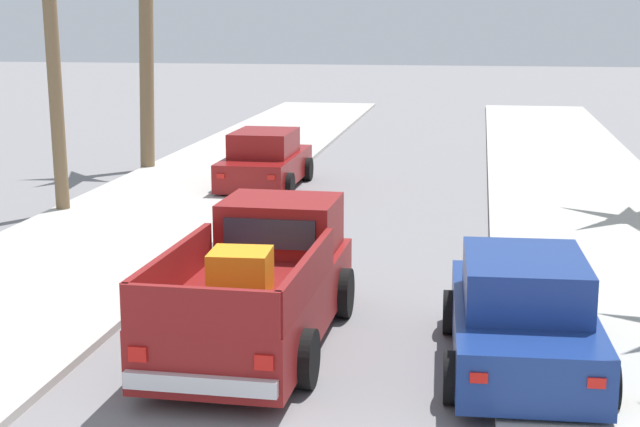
# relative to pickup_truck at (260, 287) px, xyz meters

# --- Properties ---
(sidewalk_left) EXTENTS (4.62, 60.00, 0.12)m
(sidewalk_left) POSITION_rel_pickup_truck_xyz_m (-4.47, 5.45, -0.73)
(sidewalk_left) COLOR #B2AFA8
(sidewalk_left) RESTS_ON ground
(sidewalk_right) EXTENTS (4.62, 60.00, 0.12)m
(sidewalk_right) POSITION_rel_pickup_truck_xyz_m (5.59, 5.45, -0.73)
(sidewalk_right) COLOR #B2AFA8
(sidewalk_right) RESTS_ON ground
(curb_left) EXTENTS (0.16, 60.00, 0.10)m
(curb_left) POSITION_rel_pickup_truck_xyz_m (-3.56, 5.45, -0.74)
(curb_left) COLOR silver
(curb_left) RESTS_ON ground
(curb_right) EXTENTS (0.16, 60.00, 0.10)m
(curb_right) POSITION_rel_pickup_truck_xyz_m (4.68, 5.45, -0.74)
(curb_right) COLOR silver
(curb_right) RESTS_ON ground
(pickup_truck) EXTENTS (2.29, 5.25, 1.80)m
(pickup_truck) POSITION_rel_pickup_truck_xyz_m (0.00, 0.00, 0.00)
(pickup_truck) COLOR maroon
(pickup_truck) RESTS_ON ground
(car_left_near) EXTENTS (2.06, 4.27, 1.54)m
(car_left_near) POSITION_rel_pickup_truck_xyz_m (-2.59, 12.03, -0.07)
(car_left_near) COLOR maroon
(car_left_near) RESTS_ON ground
(car_right_near) EXTENTS (2.16, 4.32, 1.54)m
(car_right_near) POSITION_rel_pickup_truck_xyz_m (3.62, -0.52, -0.07)
(car_right_near) COLOR navy
(car_right_near) RESTS_ON ground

